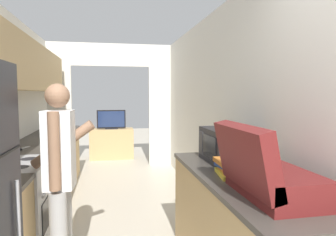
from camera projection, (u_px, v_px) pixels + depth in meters
The scene contains 12 objects.
wall_right at pixel (236, 118), 3.10m from camera, with size 0.06×7.69×2.50m.
wall_far_with_doorway at pixel (111, 97), 6.05m from camera, with size 2.84×0.06×2.50m.
counter_left at pixel (43, 173), 3.98m from camera, with size 0.62×4.07×0.89m.
counter_right at pixel (241, 234), 2.26m from camera, with size 0.62×1.87×0.89m.
range_oven at pixel (11, 212), 2.66m from camera, with size 0.66×0.75×1.03m.
person at pixel (60, 181), 2.27m from camera, with size 0.51×0.39×1.58m.
suitcase at pixel (264, 174), 1.76m from camera, with size 0.46×0.65×0.44m.
microwave at pixel (228, 145), 2.68m from camera, with size 0.40×0.54×0.30m.
book_stack at pixel (234, 168), 2.23m from camera, with size 0.27×0.32×0.12m.
tv_cabinet at pixel (112, 144), 6.92m from camera, with size 0.99×0.42×0.69m.
television at pixel (111, 120), 6.83m from camera, with size 0.64×0.16×0.43m.
knife at pixel (20, 149), 3.24m from camera, with size 0.10×0.34×0.02m.
Camera 1 is at (-0.04, -0.86, 1.50)m, focal length 32.00 mm.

